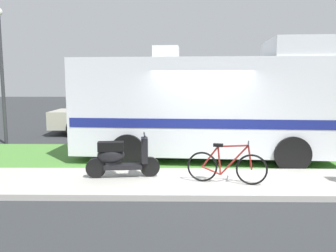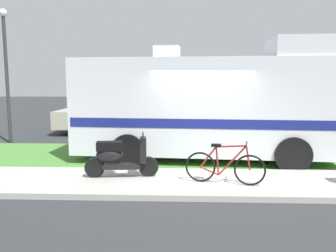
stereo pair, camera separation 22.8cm
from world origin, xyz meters
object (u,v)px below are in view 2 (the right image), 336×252
Objects in this scene: street_lamp_post at (6,64)px; motorhome_rv at (209,105)px; pickup_truck_near at (138,111)px; scooter at (119,157)px; bicycle at (225,166)px.

motorhome_rv is at bearing -19.03° from street_lamp_post.
motorhome_rv reaches higher than pickup_truck_near.
motorhome_rv reaches higher than scooter.
street_lamp_post reaches higher than motorhome_rv.
motorhome_rv reaches higher than bicycle.
motorhome_rv is at bearing 45.72° from scooter.
bicycle is (0.15, -2.61, -1.10)m from motorhome_rv.
motorhome_rv is 5.54m from pickup_truck_near.
scooter is at bearing -134.28° from motorhome_rv.
scooter is 7.00m from street_lamp_post.
pickup_truck_near is at bearing 93.77° from scooter.
pickup_truck_near reaches higher than bicycle.
bicycle is at bearing -35.26° from street_lamp_post.
scooter is 0.29× the size of pickup_truck_near.
bicycle is 0.29× the size of pickup_truck_near.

